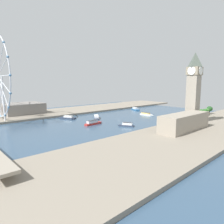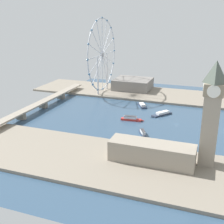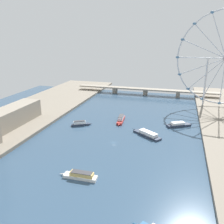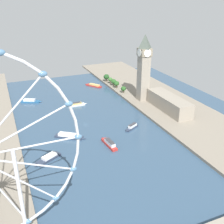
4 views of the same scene
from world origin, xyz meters
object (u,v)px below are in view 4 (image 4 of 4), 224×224
Objects in this scene: tour_boat_1 at (77,104)px; tour_boat_2 at (69,136)px; clock_tower at (144,67)px; tour_boat_3 at (30,101)px; tour_boat_4 at (109,143)px; parliament_block at (169,103)px; tour_boat_5 at (94,85)px; tour_boat_0 at (132,127)px; tour_boat_6 at (48,158)px.

tour_boat_2 is at bearing -112.85° from tour_boat_1.
tour_boat_1 reaches higher than tour_boat_2.
clock_tower reaches higher than tour_boat_1.
tour_boat_3 is at bearing 145.26° from tour_boat_1.
tour_boat_3 is 164.21m from tour_boat_4.
parliament_block is 193.00m from tour_boat_3.
parliament_block is at bearing -7.59° from tour_boat_3.
tour_boat_5 is (-48.63, -185.57, -0.71)m from tour_boat_4.
clock_tower is at bearing -154.55° from tour_boat_0.
parliament_block is at bearing 106.58° from clock_tower.
parliament_block is 139.59m from tour_boat_2.
tour_boat_3 is 0.99× the size of tour_boat_5.
tour_boat_4 is (90.49, 95.10, -47.74)m from clock_tower.
parliament_block is at bearing 42.79° from tour_boat_2.
tour_boat_0 is 99.31m from tour_boat_1.
tour_boat_3 is (162.15, -104.18, -10.18)m from parliament_block.
tour_boat_0 is (65.73, 24.89, -10.03)m from parliament_block.
tour_boat_0 reaches higher than tour_boat_2.
tour_boat_2 is at bearing -53.68° from tour_boat_3.
tour_boat_0 is 0.75× the size of tour_boat_6.
tour_boat_4 is at bearing 25.40° from parliament_block.
tour_boat_3 is at bearing 71.82° from tour_boat_5.
tour_boat_3 is at bearing 15.49° from tour_boat_4.
tour_boat_5 is 1.06× the size of tour_boat_6.
tour_boat_6 is (111.02, 187.61, 0.12)m from tour_boat_5.
parliament_block is 2.47× the size of tour_boat_4.
tour_boat_0 is 104.20m from tour_boat_6.
tour_boat_2 is 173.98m from tour_boat_5.
tour_boat_0 is at bearing -28.11° from tour_boat_3.
tour_boat_6 is (166.48, 51.47, -10.33)m from parliament_block.
tour_boat_0 is at bearing 141.49° from tour_boat_5.
tour_boat_3 is (96.41, -129.07, -0.16)m from tour_boat_0.
tour_boat_6 is at bearing 114.52° from tour_boat_5.
tour_boat_0 is 0.72× the size of tour_boat_3.
tour_boat_4 is at bearing 152.97° from tour_boat_6.
tour_boat_0 is at bearing 165.87° from tour_boat_6.
tour_boat_2 is 44.67m from tour_boat_6.
clock_tower reaches higher than tour_boat_5.
tour_boat_0 reaches higher than tour_boat_1.
tour_boat_6 is at bearing -66.47° from tour_boat_3.
tour_boat_1 is at bearing 109.75° from tour_boat_5.
tour_boat_2 reaches higher than tour_boat_5.
parliament_block is 2.68× the size of tour_boat_6.
parliament_block is at bearing 167.30° from tour_boat_5.
tour_boat_3 is at bearing -120.51° from tour_boat_6.
tour_boat_6 is (28.30, 34.56, -0.08)m from tour_boat_2.
clock_tower is 4.30× the size of tour_boat_0.
tour_boat_0 is 0.71× the size of tour_boat_5.
tour_boat_2 is at bearing 116.75° from tour_boat_5.
clock_tower is at bearing -73.42° from parliament_block.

